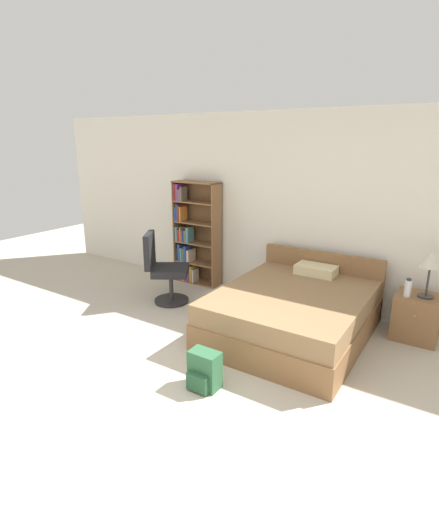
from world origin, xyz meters
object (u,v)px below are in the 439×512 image
object	(u,v)px
table_lamp	(431,261)
backpack_green	(204,371)
water_bottle	(408,288)
nightstand	(416,317)
bookshelf	(193,237)
bed	(294,312)
office_chair	(164,270)

from	to	relation	value
table_lamp	backpack_green	bearing A→B (deg)	-126.55
water_bottle	backpack_green	world-z (taller)	water_bottle
nightstand	water_bottle	bearing A→B (deg)	-136.69
bookshelf	bed	distance (m)	2.31
nightstand	water_bottle	world-z (taller)	water_bottle
nightstand	office_chair	bearing A→B (deg)	-166.68
office_chair	backpack_green	distance (m)	2.16
table_lamp	backpack_green	size ratio (longest dim) A/B	1.47
backpack_green	bed	bearing A→B (deg)	79.20
office_chair	water_bottle	xyz separation A→B (m)	(3.01, 0.63, 0.15)
office_chair	nightstand	world-z (taller)	office_chair
nightstand	water_bottle	xyz separation A→B (m)	(-0.12, -0.11, 0.36)
bed	office_chair	distance (m)	1.93
bed	office_chair	xyz separation A→B (m)	(-1.92, -0.07, 0.19)
bed	water_bottle	bearing A→B (deg)	26.90
bed	nightstand	distance (m)	1.39
table_lamp	bookshelf	bearing A→B (deg)	176.54
office_chair	nightstand	distance (m)	3.23
nightstand	table_lamp	size ratio (longest dim) A/B	0.99
nightstand	backpack_green	distance (m)	2.59
office_chair	water_bottle	size ratio (longest dim) A/B	4.71
bed	nightstand	world-z (taller)	bed
table_lamp	backpack_green	world-z (taller)	table_lamp
table_lamp	backpack_green	distance (m)	2.72
nightstand	table_lamp	distance (m)	0.68
bookshelf	office_chair	xyz separation A→B (m)	(0.18, -0.92, -0.26)
bed	table_lamp	world-z (taller)	table_lamp
bed	office_chair	size ratio (longest dim) A/B	1.95
water_bottle	bookshelf	bearing A→B (deg)	174.72
bed	backpack_green	distance (m)	1.48
table_lamp	backpack_green	xyz separation A→B (m)	(-1.55, -2.09, -0.77)
office_chair	nightstand	bearing A→B (deg)	13.32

